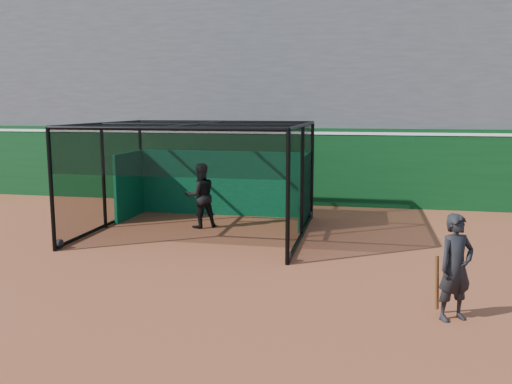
# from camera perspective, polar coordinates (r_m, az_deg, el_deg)

# --- Properties ---
(ground) EXTENTS (120.00, 120.00, 0.00)m
(ground) POSITION_cam_1_polar(r_m,az_deg,el_deg) (10.10, -7.13, -9.47)
(ground) COLOR brown
(ground) RESTS_ON ground
(outfield_wall) EXTENTS (50.00, 0.50, 2.50)m
(outfield_wall) POSITION_cam_1_polar(r_m,az_deg,el_deg) (17.94, 1.49, 2.91)
(outfield_wall) COLOR #093513
(outfield_wall) RESTS_ON ground
(grandstand) EXTENTS (50.00, 7.85, 8.95)m
(grandstand) POSITION_cam_1_polar(r_m,az_deg,el_deg) (21.60, 3.33, 12.40)
(grandstand) COLOR #4C4C4F
(grandstand) RESTS_ON ground
(batting_cage) EXTENTS (5.32, 4.92, 2.74)m
(batting_cage) POSITION_cam_1_polar(r_m,az_deg,el_deg) (13.76, -6.00, 1.34)
(batting_cage) COLOR black
(batting_cage) RESTS_ON ground
(batter) EXTENTS (1.05, 1.01, 1.71)m
(batter) POSITION_cam_1_polar(r_m,az_deg,el_deg) (14.38, -5.87, -0.38)
(batter) COLOR black
(batter) RESTS_ON ground
(on_deck_player) EXTENTS (0.71, 0.64, 1.63)m
(on_deck_player) POSITION_cam_1_polar(r_m,az_deg,el_deg) (8.68, 20.26, -7.48)
(on_deck_player) COLOR black
(on_deck_player) RESTS_ON ground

